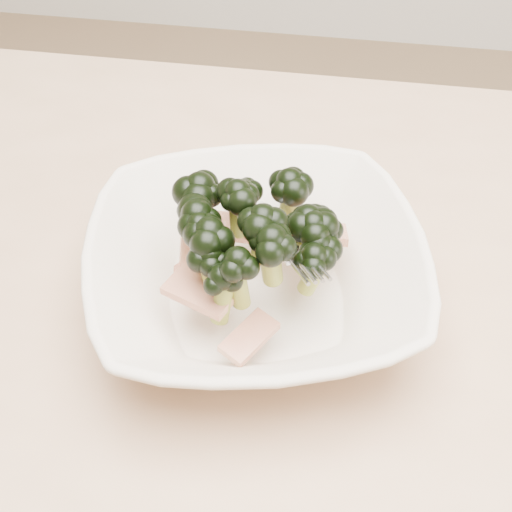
# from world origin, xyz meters

# --- Properties ---
(dining_table) EXTENTS (1.20, 0.80, 0.75)m
(dining_table) POSITION_xyz_m (0.00, 0.00, 0.65)
(dining_table) COLOR tan
(dining_table) RESTS_ON ground
(broccoli_dish) EXTENTS (0.33, 0.33, 0.11)m
(broccoli_dish) POSITION_xyz_m (-0.09, 0.03, 0.79)
(broccoli_dish) COLOR beige
(broccoli_dish) RESTS_ON dining_table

